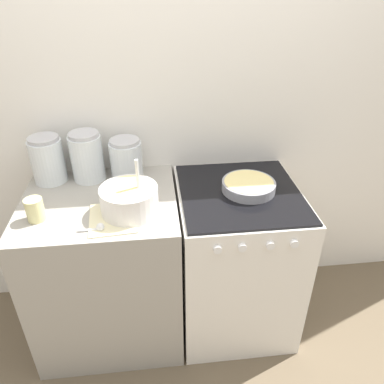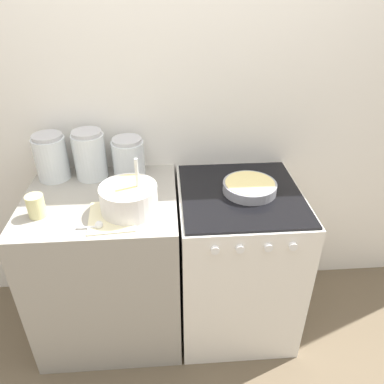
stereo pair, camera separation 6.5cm
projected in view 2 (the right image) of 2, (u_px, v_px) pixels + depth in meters
name	position (u px, v px, depth m)	size (l,w,h in m)	color
ground_plane	(182.00, 365.00, 2.10)	(12.00, 12.00, 0.00)	brown
wall_back	(172.00, 116.00, 2.08)	(4.56, 0.05, 2.40)	white
countertop_cabinet	(109.00, 266.00, 2.13)	(0.78, 0.69, 0.91)	#9E998E
stove	(236.00, 259.00, 2.18)	(0.65, 0.70, 0.91)	white
mixing_bowl	(129.00, 197.00, 1.76)	(0.27, 0.27, 0.27)	white
baking_pan	(250.00, 187.00, 1.93)	(0.28, 0.28, 0.05)	gray
storage_jar_left	(52.00, 160.00, 2.02)	(0.17, 0.17, 0.25)	silver
storage_jar_middle	(90.00, 158.00, 2.03)	(0.17, 0.17, 0.27)	silver
storage_jar_right	(129.00, 160.00, 2.05)	(0.18, 0.18, 0.22)	silver
tin_can	(36.00, 206.00, 1.73)	(0.08, 0.08, 0.11)	beige
recipe_page	(112.00, 216.00, 1.75)	(0.24, 0.29, 0.01)	beige
measuring_spoon	(96.00, 225.00, 1.67)	(0.12, 0.04, 0.04)	white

